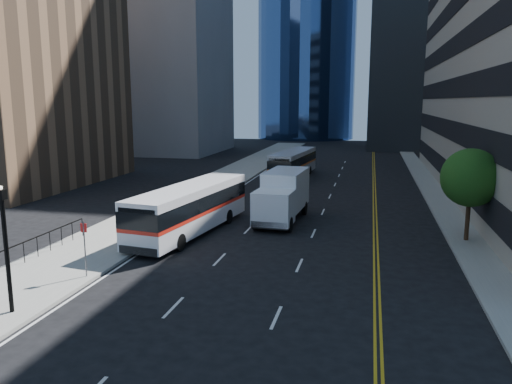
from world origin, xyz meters
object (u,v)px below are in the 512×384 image
lamp_post (6,244)px  bus_rear (294,163)px  street_tree (471,178)px  box_truck (283,195)px  bus_front (191,208)px

lamp_post → bus_rear: size_ratio=0.42×
street_tree → box_truck: street_tree is taller
street_tree → box_truck: bearing=166.1°
lamp_post → bus_rear: 35.85m
street_tree → bus_rear: 25.20m
street_tree → bus_rear: (-13.00, 21.48, -2.14)m
bus_front → box_truck: box_truck is taller
street_tree → box_truck: size_ratio=0.74×
bus_front → box_truck: size_ratio=1.65×
lamp_post → bus_front: size_ratio=0.40×
lamp_post → box_truck: 18.18m
street_tree → lamp_post: size_ratio=1.12×
street_tree → lamp_post: 22.82m
lamp_post → bus_front: 12.66m
bus_rear → bus_front: bearing=-90.4°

